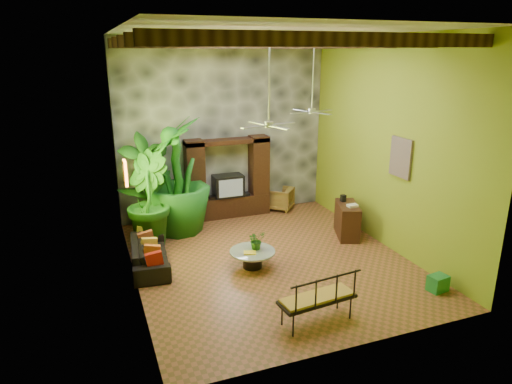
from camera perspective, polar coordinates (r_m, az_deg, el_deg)
name	(u,v)px	position (r m, az deg, el deg)	size (l,w,h in m)	color
ground	(269,259)	(10.66, 1.66, -8.42)	(7.00, 7.00, 0.00)	brown
ceiling	(271,31)	(9.62, 1.93, 19.52)	(6.00, 7.00, 0.02)	silver
back_wall	(223,129)	(13.09, -4.13, 7.90)	(6.00, 0.02, 5.00)	olive
left_wall	(127,166)	(9.15, -15.88, 3.20)	(0.02, 7.00, 5.00)	olive
right_wall	(387,144)	(11.31, 16.05, 5.79)	(0.02, 7.00, 5.00)	olive
stone_accent_wall	(224,129)	(13.03, -4.05, 7.86)	(5.98, 0.10, 4.98)	#3C3D44
ceiling_beams	(271,42)	(9.61, 1.92, 18.21)	(5.95, 5.36, 0.22)	#3B2513
entertainment_center	(228,184)	(13.09, -3.53, 1.01)	(2.40, 0.55, 2.30)	black
ceiling_fan_front	(269,114)	(9.25, 1.63, 9.69)	(1.28, 1.28, 1.86)	#B6B6BB
ceiling_fan_back	(312,103)	(11.44, 7.04, 11.03)	(1.28, 1.28, 1.86)	#B6B6BB
wall_art_mask	(125,173)	(10.22, -16.02, 2.31)	(0.06, 0.32, 0.55)	#BF9116
wall_art_painting	(401,158)	(10.86, 17.65, 4.12)	(0.06, 0.70, 0.90)	#27598F
sofa	(150,254)	(10.51, -13.16, -7.56)	(1.98, 0.77, 0.58)	black
wicker_armchair	(280,198)	(13.83, 3.00, -0.80)	(0.72, 0.74, 0.67)	brown
tall_plant_a	(148,184)	(12.11, -13.37, 0.96)	(1.39, 0.94, 2.64)	#1E5C18
tall_plant_b	(147,200)	(11.35, -13.52, -0.98)	(1.28, 1.03, 2.32)	#1D5A17
tall_plant_c	(177,176)	(11.95, -9.91, 1.98)	(1.71, 1.71, 3.05)	#1C661B
coffee_table	(252,257)	(10.20, -0.44, -8.07)	(1.01, 1.01, 0.40)	black
centerpiece_plant	(256,240)	(10.15, 0.05, -6.01)	(0.38, 0.33, 0.42)	#255917
yellow_tray	(250,253)	(10.00, -0.78, -7.60)	(0.26, 0.19, 0.03)	yellow
iron_bench	(319,297)	(8.17, 7.94, -12.82)	(1.45, 0.66, 0.57)	black
side_console	(347,220)	(12.02, 11.32, -3.48)	(0.49, 1.08, 0.86)	#341A10
green_bin	(438,283)	(10.00, 21.78, -10.54)	(0.38, 0.28, 0.33)	#1E7321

